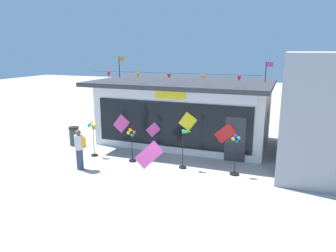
% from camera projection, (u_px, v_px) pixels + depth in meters
% --- Properties ---
extents(ground_plane, '(80.00, 80.00, 0.00)m').
position_uv_depth(ground_plane, '(151.00, 182.00, 11.89)').
color(ground_plane, '#ADAAA5').
extents(kite_shop_building, '(8.78, 5.69, 4.45)m').
position_uv_depth(kite_shop_building, '(186.00, 110.00, 16.86)').
color(kite_shop_building, silver).
rests_on(kite_shop_building, ground_plane).
extents(wind_spinner_far_left, '(0.40, 0.31, 1.67)m').
position_uv_depth(wind_spinner_far_left, '(93.00, 133.00, 14.56)').
color(wind_spinner_far_left, black).
rests_on(wind_spinner_far_left, ground_plane).
extents(wind_spinner_left, '(0.36, 0.32, 1.51)m').
position_uv_depth(wind_spinner_left, '(132.00, 141.00, 13.87)').
color(wind_spinner_left, black).
rests_on(wind_spinner_left, ground_plane).
extents(wind_spinner_center_left, '(0.52, 0.31, 1.68)m').
position_uv_depth(wind_spinner_center_left, '(185.00, 143.00, 13.03)').
color(wind_spinner_center_left, black).
rests_on(wind_spinner_center_left, ground_plane).
extents(wind_spinner_center_right, '(0.37, 0.37, 1.67)m').
position_uv_depth(wind_spinner_center_right, '(235.00, 153.00, 12.39)').
color(wind_spinner_center_right, black).
rests_on(wind_spinner_center_right, ground_plane).
extents(person_near_camera, '(0.47, 0.44, 1.68)m').
position_uv_depth(person_near_camera, '(80.00, 149.00, 13.00)').
color(person_near_camera, '#333D56').
rests_on(person_near_camera, ground_plane).
extents(trash_bin, '(0.52, 0.52, 0.97)m').
position_uv_depth(trash_bin, '(74.00, 136.00, 16.40)').
color(trash_bin, '#2D4238').
rests_on(trash_bin, ground_plane).
extents(display_kite_on_ground, '(1.19, 0.35, 1.19)m').
position_uv_depth(display_kite_on_ground, '(149.00, 155.00, 13.14)').
color(display_kite_on_ground, '#EA4CA3').
rests_on(display_kite_on_ground, ground_plane).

